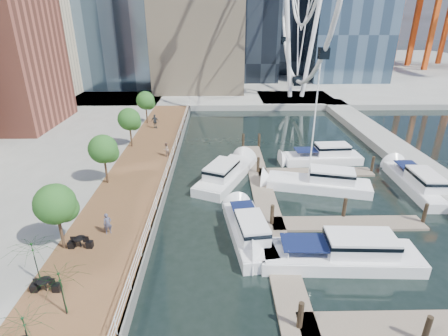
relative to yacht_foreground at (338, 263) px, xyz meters
name	(u,v)px	position (x,y,z in m)	size (l,w,h in m)	color
ground	(239,302)	(-6.79, -3.38, 0.00)	(520.00, 520.00, 0.00)	black
boardwalk	(137,182)	(-15.79, 11.62, 0.50)	(6.00, 60.00, 1.00)	brown
seawall	(168,182)	(-12.79, 11.62, 0.50)	(0.25, 60.00, 1.00)	#595954
land_far	(221,67)	(-6.79, 98.62, 0.50)	(200.00, 114.00, 1.00)	gray
breakwater	(409,161)	(13.21, 16.62, 0.50)	(4.00, 60.00, 1.00)	gray
pier	(295,99)	(7.21, 48.62, 0.50)	(14.00, 12.00, 1.00)	gray
railing	(166,172)	(-12.89, 11.62, 1.52)	(0.10, 60.00, 1.05)	white
floating_docks	(328,207)	(1.17, 6.60, 0.49)	(16.00, 34.00, 2.60)	#6D6051
street_trees	(103,149)	(-18.19, 10.62, 4.29)	(2.60, 42.60, 4.60)	#3F2B1C
cafe_tables	(35,313)	(-17.19, -5.38, 1.37)	(2.50, 13.70, 0.74)	black
yacht_foreground	(338,263)	(0.00, 0.00, 0.00)	(3.06, 11.43, 2.15)	white
pedestrian_near	(108,224)	(-15.72, 2.26, 1.79)	(0.57, 0.38, 1.57)	#44455B
pedestrian_mid	(166,149)	(-13.67, 17.38, 1.76)	(0.74, 0.58, 1.52)	gray
pedestrian_far	(155,121)	(-16.57, 28.00, 1.98)	(1.14, 0.48, 1.95)	#2F353B
moored_yachts	(320,197)	(1.34, 9.36, 0.00)	(23.15, 32.58, 11.50)	white
cafe_seating	(43,293)	(-16.80, -5.00, 2.34)	(5.92, 8.71, 2.71)	#103B1D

